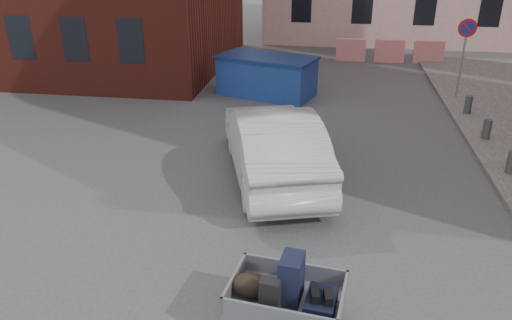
# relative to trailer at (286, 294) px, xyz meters

# --- Properties ---
(ground) EXTENTS (120.00, 120.00, 0.00)m
(ground) POSITION_rel_trailer_xyz_m (-1.27, 2.33, -0.61)
(ground) COLOR #38383A
(ground) RESTS_ON ground
(no_parking_sign) EXTENTS (0.60, 0.09, 2.65)m
(no_parking_sign) POSITION_rel_trailer_xyz_m (4.73, 11.82, 1.41)
(no_parking_sign) COLOR gray
(no_parking_sign) RESTS_ON sidewalk
(bollards) EXTENTS (0.22, 9.02, 0.55)m
(bollards) POSITION_rel_trailer_xyz_m (4.73, 5.73, -0.21)
(bollards) COLOR #3A3A3D
(bollards) RESTS_ON sidewalk
(barriers) EXTENTS (4.70, 0.18, 1.00)m
(barriers) POSITION_rel_trailer_xyz_m (2.93, 17.33, -0.11)
(barriers) COLOR red
(barriers) RESTS_ON ground
(trailer) EXTENTS (1.73, 1.89, 1.20)m
(trailer) POSITION_rel_trailer_xyz_m (0.00, 0.00, 0.00)
(trailer) COLOR black
(trailer) RESTS_ON ground
(dumpster) EXTENTS (3.71, 2.67, 1.40)m
(dumpster) POSITION_rel_trailer_xyz_m (-1.82, 11.47, 0.10)
(dumpster) COLOR navy
(dumpster) RESTS_ON ground
(silver_car) EXTENTS (3.22, 5.42, 1.69)m
(silver_car) POSITION_rel_trailer_xyz_m (-0.80, 4.94, 0.24)
(silver_car) COLOR #ABADB3
(silver_car) RESTS_ON ground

